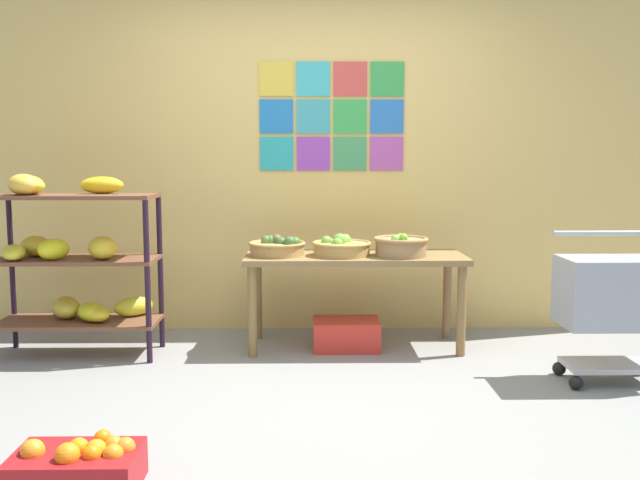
% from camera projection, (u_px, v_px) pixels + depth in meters
% --- Properties ---
extents(ground, '(9.30, 9.30, 0.00)m').
position_uv_depth(ground, '(317.00, 405.00, 3.60)').
color(ground, gray).
extents(back_wall_with_art, '(5.03, 0.07, 2.64)m').
position_uv_depth(back_wall_with_art, '(315.00, 155.00, 5.11)').
color(back_wall_with_art, '#E4BF68').
rests_on(back_wall_with_art, ground).
extents(banana_shelf_unit, '(1.04, 0.49, 1.20)m').
position_uv_depth(banana_shelf_unit, '(69.00, 255.00, 4.45)').
color(banana_shelf_unit, black).
rests_on(banana_shelf_unit, ground).
extents(display_table, '(1.49, 0.59, 0.64)m').
position_uv_depth(display_table, '(355.00, 267.00, 4.67)').
color(display_table, olive).
rests_on(display_table, ground).
extents(fruit_basket_back_right, '(0.38, 0.38, 0.14)m').
position_uv_depth(fruit_basket_back_right, '(277.00, 247.00, 4.62)').
color(fruit_basket_back_right, tan).
rests_on(fruit_basket_back_right, display_table).
extents(fruit_basket_centre, '(0.37, 0.37, 0.16)m').
position_uv_depth(fruit_basket_centre, '(401.00, 246.00, 4.58)').
color(fruit_basket_centre, '#9C784F').
rests_on(fruit_basket_centre, display_table).
extents(fruit_basket_right, '(0.40, 0.40, 0.15)m').
position_uv_depth(fruit_basket_right, '(341.00, 247.00, 4.61)').
color(fruit_basket_right, tan).
rests_on(fruit_basket_right, display_table).
extents(produce_crate_under_table, '(0.45, 0.32, 0.20)m').
position_uv_depth(produce_crate_under_table, '(346.00, 334.00, 4.67)').
color(produce_crate_under_table, red).
rests_on(produce_crate_under_table, ground).
extents(orange_crate_foreground, '(0.48, 0.31, 0.22)m').
position_uv_depth(orange_crate_foreground, '(77.00, 467.00, 2.67)').
color(orange_crate_foreground, '#A8181D').
rests_on(orange_crate_foreground, ground).
extents(shopping_cart, '(0.57, 0.41, 0.86)m').
position_uv_depth(shopping_cart, '(611.00, 297.00, 3.92)').
color(shopping_cart, black).
rests_on(shopping_cart, ground).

